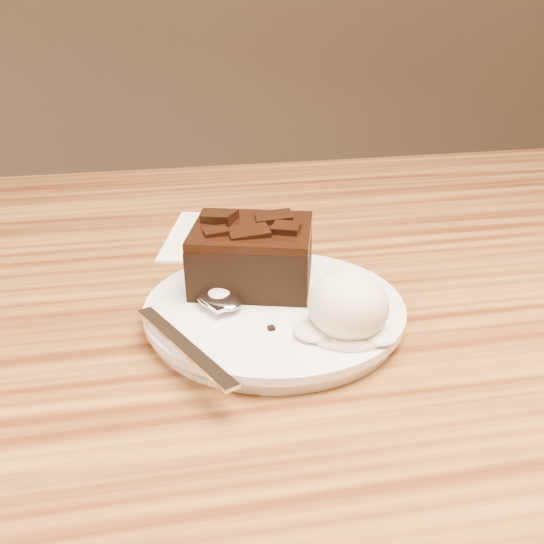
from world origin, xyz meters
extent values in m
cylinder|color=white|center=(-0.04, -0.06, 0.76)|extent=(0.21, 0.21, 0.02)
cube|color=black|center=(-0.05, -0.02, 0.79)|extent=(0.11, 0.11, 0.04)
ellipsoid|color=silver|center=(0.00, -0.11, 0.79)|extent=(0.06, 0.06, 0.05)
cylinder|color=white|center=(0.00, -0.11, 0.77)|extent=(0.06, 0.06, 0.00)
cube|color=white|center=(-0.05, 0.13, 0.75)|extent=(0.17, 0.17, 0.01)
cube|color=black|center=(0.01, -0.11, 0.77)|extent=(0.01, 0.01, 0.00)
cube|color=black|center=(-0.05, -0.10, 0.77)|extent=(0.01, 0.01, 0.00)
camera|label=1|loc=(-0.13, -0.50, 1.01)|focal=42.74mm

